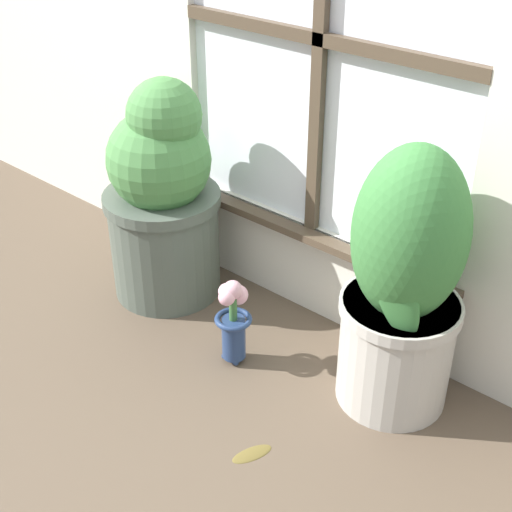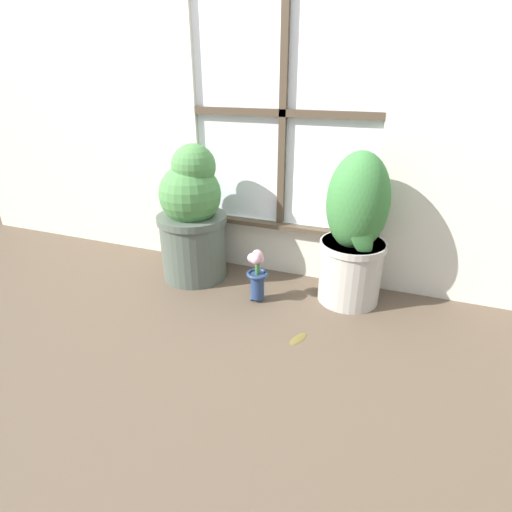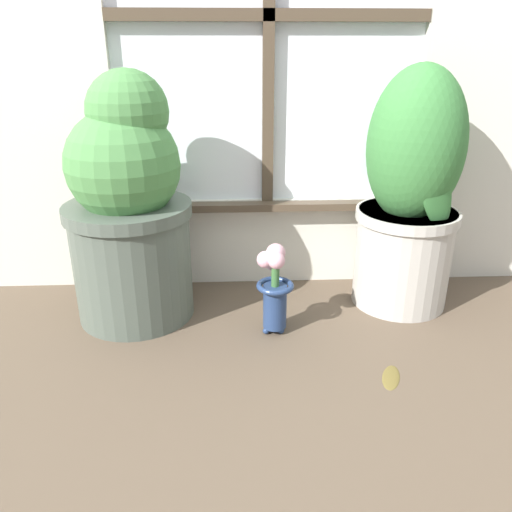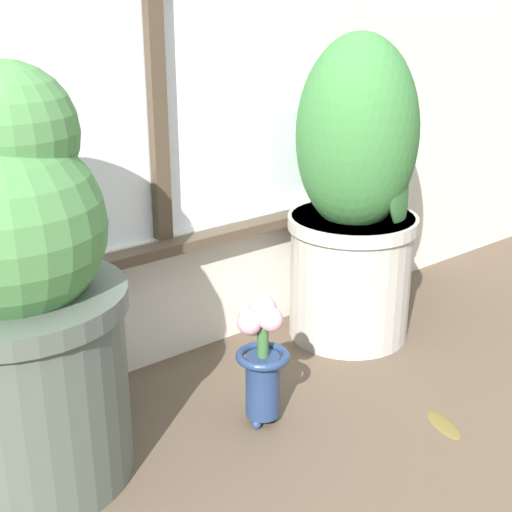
{
  "view_description": "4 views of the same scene",
  "coord_description": "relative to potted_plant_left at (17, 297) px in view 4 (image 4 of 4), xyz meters",
  "views": [
    {
      "loc": [
        1.12,
        -0.97,
        1.37
      ],
      "look_at": [
        -0.01,
        0.32,
        0.31
      ],
      "focal_mm": 50.0,
      "sensor_mm": 36.0,
      "label": 1
    },
    {
      "loc": [
        0.61,
        -1.42,
        1.06
      ],
      "look_at": [
        -0.03,
        0.28,
        0.22
      ],
      "focal_mm": 28.0,
      "sensor_mm": 36.0,
      "label": 2
    },
    {
      "loc": [
        -0.12,
        -1.07,
        0.78
      ],
      "look_at": [
        -0.05,
        0.3,
        0.21
      ],
      "focal_mm": 35.0,
      "sensor_mm": 36.0,
      "label": 3
    },
    {
      "loc": [
        -0.79,
        -0.75,
        0.83
      ],
      "look_at": [
        0.04,
        0.29,
        0.33
      ],
      "focal_mm": 50.0,
      "sensor_mm": 36.0,
      "label": 4
    }
  ],
  "objects": [
    {
      "name": "ground_plane",
      "position": [
        0.42,
        -0.35,
        -0.35
      ],
      "size": [
        10.0,
        10.0,
        0.0
      ],
      "primitive_type": "plane",
      "color": "brown"
    },
    {
      "name": "potted_plant_right",
      "position": [
        0.85,
        0.04,
        0.01
      ],
      "size": [
        0.32,
        0.32,
        0.75
      ],
      "color": "#B7B2A8",
      "rests_on": "ground_plane"
    },
    {
      "name": "fallen_leaf",
      "position": [
        0.7,
        -0.38,
        -0.34
      ],
      "size": [
        0.08,
        0.12,
        0.01
      ],
      "color": "brown",
      "rests_on": "ground_plane"
    },
    {
      "name": "flower_vase",
      "position": [
        0.42,
        -0.13,
        -0.19
      ],
      "size": [
        0.11,
        0.11,
        0.28
      ],
      "color": "navy",
      "rests_on": "ground_plane"
    },
    {
      "name": "potted_plant_left",
      "position": [
        0.0,
        0.0,
        0.0
      ],
      "size": [
        0.37,
        0.37,
        0.73
      ],
      "color": "#4C564C",
      "rests_on": "ground_plane"
    }
  ]
}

